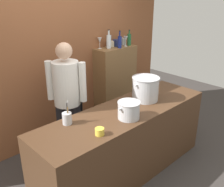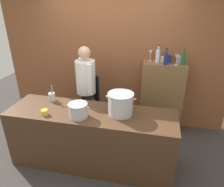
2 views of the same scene
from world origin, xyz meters
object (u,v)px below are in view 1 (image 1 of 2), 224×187
(stockpot_small, at_px, (129,110))
(stockpot_large, at_px, (145,89))
(wine_bottle_clear, at_px, (109,41))
(spice_tin_silver, at_px, (123,41))
(wine_glass_short, at_px, (126,39))
(wine_bottle_green, at_px, (129,39))
(chef, at_px, (67,95))
(butter_jar, at_px, (100,132))
(utensil_crock, at_px, (67,118))
(spice_tin_cream, at_px, (111,44))
(wine_glass_wide, at_px, (100,41))
(wine_bottle_cobalt, at_px, (120,42))
(spice_tin_navy, at_px, (116,43))

(stockpot_small, bearing_deg, stockpot_large, 20.89)
(wine_bottle_clear, height_order, spice_tin_silver, wine_bottle_clear)
(wine_glass_short, bearing_deg, stockpot_small, -135.30)
(stockpot_large, distance_m, wine_bottle_green, 1.44)
(chef, height_order, butter_jar, chef)
(utensil_crock, height_order, wine_bottle_green, wine_bottle_green)
(stockpot_large, relative_size, stockpot_small, 1.30)
(stockpot_large, xyz_separation_m, wine_bottle_clear, (0.44, 1.16, 0.40))
(chef, height_order, spice_tin_cream, chef)
(wine_bottle_green, relative_size, wine_glass_wide, 1.47)
(spice_tin_cream, bearing_deg, spice_tin_silver, -0.89)
(wine_bottle_green, xyz_separation_m, spice_tin_silver, (-0.05, 0.11, -0.05))
(stockpot_large, height_order, spice_tin_cream, spice_tin_cream)
(spice_tin_silver, bearing_deg, wine_glass_short, -114.10)
(chef, xyz_separation_m, wine_bottle_cobalt, (1.31, 0.33, 0.48))
(chef, bearing_deg, stockpot_small, 155.06)
(butter_jar, distance_m, spice_tin_silver, 2.38)
(butter_jar, height_order, spice_tin_cream, spice_tin_cream)
(stockpot_small, relative_size, wine_bottle_clear, 1.05)
(stockpot_large, distance_m, wine_bottle_clear, 1.30)
(wine_glass_short, bearing_deg, stockpot_large, -125.05)
(wine_bottle_green, distance_m, wine_glass_short, 0.11)
(wine_glass_short, distance_m, wine_glass_wide, 0.47)
(spice_tin_silver, bearing_deg, spice_tin_cream, 179.11)
(spice_tin_cream, bearing_deg, butter_jar, -136.73)
(utensil_crock, xyz_separation_m, butter_jar, (0.10, -0.42, -0.03))
(spice_tin_silver, height_order, spice_tin_cream, spice_tin_silver)
(wine_bottle_cobalt, bearing_deg, wine_bottle_clear, 137.90)
(wine_glass_short, bearing_deg, spice_tin_cream, 149.75)
(utensil_crock, height_order, spice_tin_cream, spice_tin_cream)
(stockpot_small, bearing_deg, spice_tin_navy, 49.86)
(utensil_crock, xyz_separation_m, spice_tin_navy, (1.76, 1.02, 0.43))
(wine_bottle_green, relative_size, spice_tin_silver, 2.29)
(chef, xyz_separation_m, stockpot_large, (0.74, -0.71, 0.09))
(spice_tin_silver, distance_m, spice_tin_cream, 0.28)
(wine_bottle_cobalt, xyz_separation_m, spice_tin_navy, (0.06, 0.15, -0.05))
(stockpot_small, bearing_deg, wine_bottle_clear, 54.41)
(chef, height_order, spice_tin_navy, chef)
(stockpot_large, relative_size, spice_tin_silver, 3.55)
(wine_bottle_green, height_order, spice_tin_cream, wine_bottle_green)
(wine_glass_wide, height_order, spice_tin_navy, wine_glass_wide)
(wine_bottle_green, xyz_separation_m, spice_tin_navy, (-0.22, 0.10, -0.05))
(chef, xyz_separation_m, wine_bottle_green, (1.59, 0.38, 0.48))
(wine_glass_wide, xyz_separation_m, spice_tin_cream, (0.22, -0.04, -0.08))
(wine_glass_short, bearing_deg, wine_bottle_clear, 164.12)
(chef, height_order, wine_bottle_clear, chef)
(spice_tin_navy, bearing_deg, wine_bottle_green, -24.81)
(stockpot_large, xyz_separation_m, wine_glass_short, (0.75, 1.07, 0.41))
(chef, xyz_separation_m, spice_tin_navy, (1.38, 0.48, 0.43))
(spice_tin_navy, relative_size, spice_tin_cream, 1.14)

